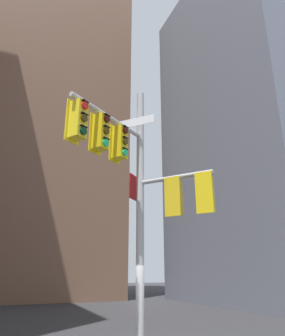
# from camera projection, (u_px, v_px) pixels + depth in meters

# --- Properties ---
(building_tower_right) EXTENTS (15.49, 15.49, 30.16)m
(building_tower_right) POSITION_uv_depth(u_px,v_px,m) (272.00, 129.00, 29.21)
(building_tower_right) COLOR slate
(building_tower_right) RESTS_ON ground
(building_mid_block) EXTENTS (13.86, 13.86, 51.58)m
(building_mid_block) POSITION_uv_depth(u_px,v_px,m) (58.00, 69.00, 37.96)
(building_mid_block) COLOR brown
(building_mid_block) RESTS_ON ground
(signal_pole_assembly) EXTENTS (4.18, 2.40, 8.17)m
(signal_pole_assembly) POSITION_uv_depth(u_px,v_px,m) (138.00, 181.00, 8.96)
(signal_pole_assembly) COLOR #B2B2B5
(signal_pole_assembly) RESTS_ON ground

